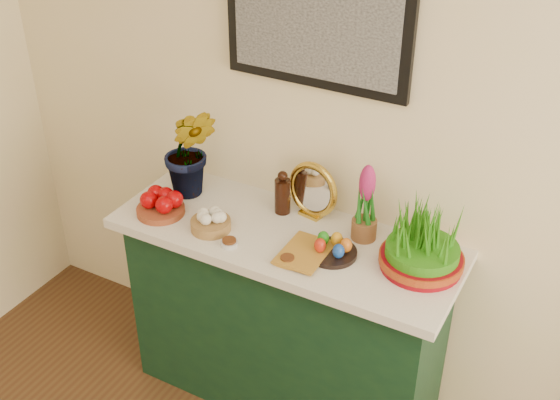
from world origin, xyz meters
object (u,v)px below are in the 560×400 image
object	(u,v)px
hyacinth_green	(189,137)
mirror	(313,190)
wheatgrass_sabzeh	(423,242)
book	(285,246)
sideboard	(286,321)

from	to	relation	value
hyacinth_green	mirror	xyz separation A→B (m)	(0.52, 0.10, -0.16)
mirror	wheatgrass_sabzeh	world-z (taller)	wheatgrass_sabzeh
wheatgrass_sabzeh	book	bearing A→B (deg)	-163.70
book	sideboard	bearing A→B (deg)	115.40
wheatgrass_sabzeh	mirror	bearing A→B (deg)	165.97
sideboard	book	world-z (taller)	book
sideboard	book	bearing A→B (deg)	-64.34
sideboard	book	size ratio (longest dim) A/B	5.79
sideboard	mirror	xyz separation A→B (m)	(0.03, 0.17, 0.58)
hyacinth_green	book	size ratio (longest dim) A/B	2.43
hyacinth_green	book	world-z (taller)	hyacinth_green
hyacinth_green	mirror	size ratio (longest dim) A/B	2.26
sideboard	wheatgrass_sabzeh	world-z (taller)	wheatgrass_sabzeh
mirror	wheatgrass_sabzeh	bearing A→B (deg)	-14.03
sideboard	hyacinth_green	xyz separation A→B (m)	(-0.49, 0.07, 0.74)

